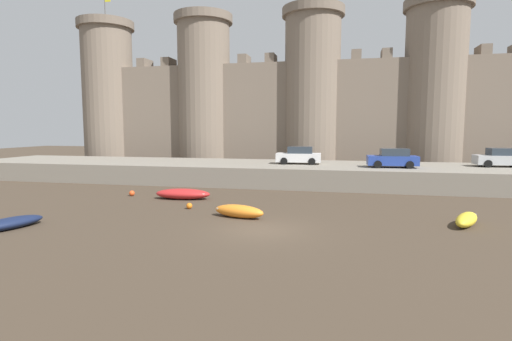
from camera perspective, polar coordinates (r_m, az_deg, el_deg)
name	(u,v)px	position (r m, az deg, el deg)	size (l,w,h in m)	color
ground_plane	(262,230)	(20.12, 0.83, -8.54)	(160.00, 160.00, 0.00)	#423528
quay_road	(301,173)	(37.38, 6.42, -0.41)	(66.14, 10.00, 1.74)	gray
castle	(312,98)	(48.68, 8.01, 10.16)	(61.39, 7.26, 21.97)	#7A6B5B
rowboat_near_channel_left	(10,223)	(23.83, -31.73, -6.39)	(2.08, 3.57, 0.58)	#141E3D
rowboat_foreground_left	(183,194)	(29.15, -10.40, -3.27)	(4.08, 1.78, 0.75)	red
rowboat_midflat_right	(239,211)	(22.82, -2.46, -5.79)	(3.20, 1.64, 0.74)	orange
rowboat_foreground_centre	(467,219)	(23.62, 27.86, -6.17)	(2.03, 2.94, 0.68)	yellow
mooring_buoy_off_centre	(132,193)	(31.39, -17.31, -3.12)	(0.41, 0.41, 0.41)	#E04C1E
mooring_buoy_mid_mud	(189,206)	(25.61, -9.51, -5.00)	(0.38, 0.38, 0.38)	orange
car_quay_east	(501,158)	(40.34, 31.60, 1.55)	(4.17, 2.02, 1.62)	#B2B5B7
car_quay_centre_east	(393,158)	(35.73, 18.96, 1.65)	(4.17, 2.02, 1.62)	#263F99
car_quay_west	(299,156)	(37.37, 6.15, 2.13)	(4.17, 2.02, 1.62)	silver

